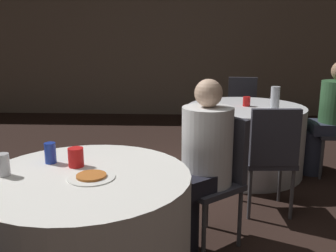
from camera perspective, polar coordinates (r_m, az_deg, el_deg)
The scene contains 14 objects.
wall_back at distance 7.04m, azimuth -1.31°, elevation 13.09°, with size 16.00×0.06×2.80m.
table_near at distance 2.23m, azimuth -12.08°, elevation -16.09°, with size 1.15×1.15×0.73m.
table_far at distance 4.15m, azimuth 11.59°, elevation -1.99°, with size 1.25×1.25×0.73m.
chair_near_northeast at distance 2.67m, azimuth 7.38°, elevation -6.40°, with size 0.56×0.56×0.92m.
chair_far_south at distance 3.13m, azimuth 15.42°, elevation -3.77°, with size 0.42×0.42×0.92m.
chair_far_north at distance 5.12m, azimuth 11.21°, elevation 3.12°, with size 0.44×0.45×0.92m.
person_green_jacket at distance 4.28m, azimuth 23.59°, elevation 1.27°, with size 0.52×0.37×1.22m.
person_white_shirt at distance 2.55m, azimuth 4.82°, elevation -6.00°, with size 0.49×0.47×1.19m.
pizza_plate_near at distance 2.03m, azimuth -11.60°, elevation -7.56°, with size 0.25×0.25×0.02m.
soda_can_silver at distance 2.18m, azimuth -23.81°, elevation -5.42°, with size 0.07×0.07×0.12m.
soda_can_blue at distance 2.30m, azimuth -17.50°, elevation -3.94°, with size 0.07×0.07×0.12m.
cup_near at distance 2.20m, azimuth -13.86°, elevation -4.65°, with size 0.09×0.09×0.11m.
bottle_far at distance 3.95m, azimuth 16.00°, elevation 4.14°, with size 0.09×0.09×0.23m.
cup_far at distance 4.06m, azimuth 11.88°, elevation 3.69°, with size 0.08×0.08×0.10m.
Camera 1 is at (0.48, -1.85, 1.46)m, focal length 40.00 mm.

